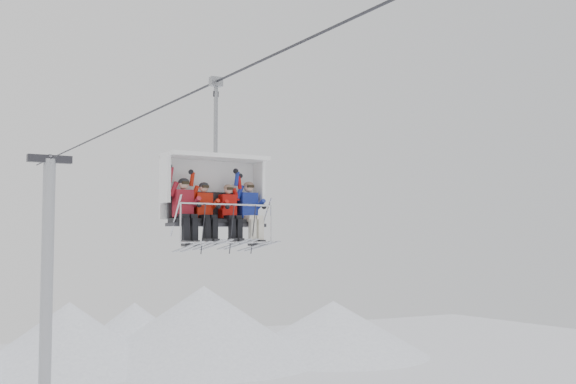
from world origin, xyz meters
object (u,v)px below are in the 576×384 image
skier_center_left (205,210)px  skier_far_right (250,210)px  lift_tower_right (46,323)px  chairlift_carrier (213,190)px  skier_far_left (185,208)px  skier_center_right (230,211)px

skier_center_left → skier_far_right: size_ratio=1.00×
skier_center_left → lift_tower_right: bearing=89.0°
chairlift_carrier → skier_center_left: 0.68m
chairlift_carrier → skier_center_left: size_ratio=2.36×
chairlift_carrier → skier_far_left: chairlift_carrier is taller
lift_tower_right → skier_far_left: size_ratio=7.99×
skier_far_left → skier_center_right: skier_far_left is taller
skier_center_right → skier_far_left: bearing=179.3°
lift_tower_right → skier_center_left: lift_tower_right is taller
chairlift_carrier → skier_far_left: bearing=-160.1°
lift_tower_right → skier_center_left: 19.25m
lift_tower_right → skier_center_left: (-0.33, -18.73, 4.41)m
skier_center_right → skier_far_right: bearing=1.2°
skier_center_right → skier_far_right: skier_far_right is taller
skier_center_right → skier_center_left: bearing=179.7°
chairlift_carrier → skier_center_left: (-0.33, -0.31, -0.51)m
chairlift_carrier → skier_center_right: (0.30, -0.32, -0.52)m
skier_far_left → skier_center_right: 1.13m
skier_center_left → skier_center_right: bearing=-0.3°
lift_tower_right → skier_far_left: bearing=-92.6°
chairlift_carrier → skier_center_right: chairlift_carrier is taller
skier_far_left → skier_far_right: (1.68, -0.00, -0.01)m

